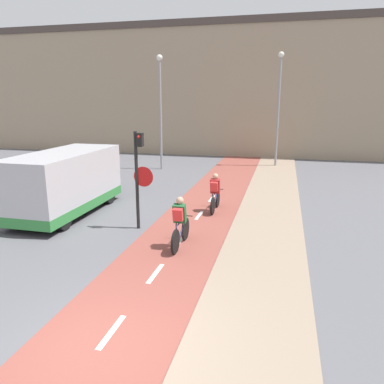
# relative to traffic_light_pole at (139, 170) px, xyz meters

# --- Properties ---
(ground_plane) EXTENTS (120.00, 120.00, 0.00)m
(ground_plane) POSITION_rel_traffic_light_pole_xyz_m (1.62, -6.14, -2.03)
(ground_plane) COLOR #5B5B60
(bike_lane) EXTENTS (2.71, 60.00, 0.02)m
(bike_lane) POSITION_rel_traffic_light_pole_xyz_m (1.62, -6.14, -2.02)
(bike_lane) COLOR brown
(bike_lane) RESTS_ON ground_plane
(sidewalk_strip) EXTENTS (2.40, 60.00, 0.05)m
(sidewalk_strip) POSITION_rel_traffic_light_pole_xyz_m (4.18, -6.14, -2.00)
(sidewalk_strip) COLOR gray
(sidewalk_strip) RESTS_ON ground_plane
(building_row_background) EXTENTS (60.00, 5.20, 9.94)m
(building_row_background) POSITION_rel_traffic_light_pole_xyz_m (1.62, 19.49, 2.95)
(building_row_background) COLOR gray
(building_row_background) RESTS_ON ground_plane
(traffic_light_pole) EXTENTS (0.67, 0.25, 3.28)m
(traffic_light_pole) POSITION_rel_traffic_light_pole_xyz_m (0.00, 0.00, 0.00)
(traffic_light_pole) COLOR black
(traffic_light_pole) RESTS_ON ground_plane
(street_lamp_far) EXTENTS (0.36, 0.36, 6.82)m
(street_lamp_far) POSITION_rel_traffic_light_pole_xyz_m (-2.82, 10.77, 2.14)
(street_lamp_far) COLOR gray
(street_lamp_far) RESTS_ON ground_plane
(street_lamp_sidewalk) EXTENTS (0.36, 0.36, 7.10)m
(street_lamp_sidewalk) POSITION_rel_traffic_light_pole_xyz_m (4.10, 13.50, 2.29)
(street_lamp_sidewalk) COLOR gray
(street_lamp_sidewalk) RESTS_ON ground_plane
(cyclist_near) EXTENTS (0.46, 1.82, 1.54)m
(cyclist_near) POSITION_rel_traffic_light_pole_xyz_m (1.75, -1.27, -1.30)
(cyclist_near) COLOR black
(cyclist_near) RESTS_ON ground_plane
(cyclist_far) EXTENTS (0.46, 1.74, 1.51)m
(cyclist_far) POSITION_rel_traffic_light_pole_xyz_m (2.09, 2.59, -1.31)
(cyclist_far) COLOR black
(cyclist_far) RESTS_ON ground_plane
(van) EXTENTS (2.11, 5.27, 2.37)m
(van) POSITION_rel_traffic_light_pole_xyz_m (-3.37, 0.94, -0.86)
(van) COLOR #B7B7BC
(van) RESTS_ON ground_plane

